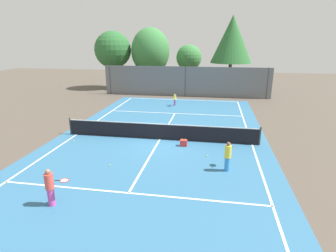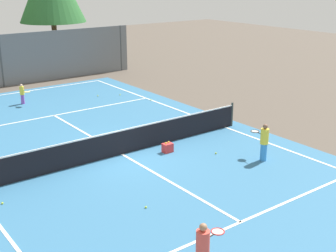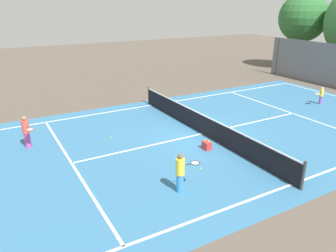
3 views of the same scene
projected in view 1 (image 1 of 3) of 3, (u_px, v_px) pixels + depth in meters
The scene contains 21 objects.
ground_plane at pixel (160, 139), 17.03m from camera, with size 80.00×80.00×0.00m, color brown.
court_surface at pixel (160, 139), 17.03m from camera, with size 13.00×25.00×0.01m.
tennis_net at pixel (160, 131), 16.88m from camera, with size 11.90×0.10×1.10m.
perimeter_fence at pixel (185, 82), 29.74m from camera, with size 18.00×0.12×3.20m.
tree_0 at pixel (113, 50), 33.96m from camera, with size 4.47×4.47×6.99m.
tree_1 at pixel (232, 39), 30.35m from camera, with size 4.57×4.57×8.52m.
tree_2 at pixel (150, 51), 33.76m from camera, with size 4.67×4.47×7.39m.
tree_3 at pixel (189, 58), 34.63m from camera, with size 3.19×3.19×5.39m.
player_0 at pixel (175, 99), 25.79m from camera, with size 0.40×0.82×1.09m.
player_1 at pixel (50, 187), 10.00m from camera, with size 0.89×0.46×1.46m.
player_2 at pixel (228, 156), 12.72m from camera, with size 0.41×0.89×1.43m.
ball_crate at pixel (184, 143), 15.91m from camera, with size 0.39×0.29×0.43m.
tennis_ball_0 at pixel (110, 165), 13.42m from camera, with size 0.07×0.07×0.07m, color #CCE533.
tennis_ball_1 at pixel (207, 156), 14.52m from camera, with size 0.07×0.07×0.07m, color #CCE533.
tennis_ball_3 at pixel (198, 130), 18.60m from camera, with size 0.07×0.07×0.07m, color #CCE533.
tennis_ball_4 at pixel (218, 109), 24.39m from camera, with size 0.07×0.07×0.07m, color #CCE533.
tennis_ball_5 at pixel (243, 118), 21.68m from camera, with size 0.07×0.07×0.07m, color #CCE533.
tennis_ball_6 at pixel (231, 111), 23.68m from camera, with size 0.07×0.07×0.07m, color #CCE533.
tennis_ball_7 at pixel (104, 120), 21.02m from camera, with size 0.07×0.07×0.07m, color #CCE533.
tennis_ball_8 at pixel (109, 114), 22.86m from camera, with size 0.07×0.07×0.07m, color #CCE533.
tennis_ball_9 at pixel (74, 141), 16.61m from camera, with size 0.07×0.07×0.07m, color #CCE533.
Camera 1 is at (3.18, -15.72, 5.82)m, focal length 29.51 mm.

